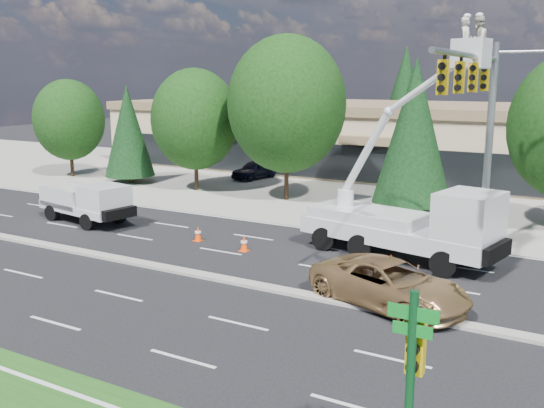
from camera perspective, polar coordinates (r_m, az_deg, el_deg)
The scene contains 22 objects.
ground at distance 24.52m, azimuth -9.10°, elevation -6.26°, with size 140.00×140.00×0.00m, color black.
concrete_apron at distance 41.56m, azimuth 8.27°, elevation 1.21°, with size 140.00×22.00×0.01m, color gray.
road_median at distance 24.51m, azimuth -9.10°, elevation -6.13°, with size 120.00×0.55×0.12m, color gray.
strip_mall at distance 50.53m, azimuth 12.51°, elevation 6.16°, with size 50.40×15.40×5.50m.
tree_front_a at distance 49.54m, azimuth -18.57°, elevation 7.52°, with size 5.39×5.39×7.48m.
tree_front_b at distance 45.32m, azimuth -13.38°, elevation 6.75°, with size 3.61×3.61×7.11m.
tree_front_c at distance 41.41m, azimuth -7.27°, elevation 7.91°, with size 5.92×5.92×8.22m.
tree_front_d at distance 37.60m, azimuth 1.40°, elevation 9.37°, with size 7.33×7.33×10.18m.
tree_front_e at distance 34.65m, azimuth 13.23°, elevation 6.71°, with size 4.41×4.41×8.69m.
tree_back_a at distance 68.53m, azimuth 0.95°, elevation 9.01°, with size 4.01×4.01×7.90m.
tree_back_b at distance 63.01m, azimuth 12.38°, elevation 9.88°, with size 5.44×5.44×10.72m.
signal_mast at distance 25.66m, azimuth 19.16°, elevation 7.84°, with size 2.76×10.16×9.00m.
street_sign_pole at distance 11.31m, azimuth 13.05°, elevation -15.26°, with size 0.90×0.44×4.00m.
utility_pickup at distance 33.30m, azimuth -16.80°, elevation -0.24°, with size 5.92×3.04×2.16m.
bucket_truck at distance 25.69m, azimuth 13.38°, elevation -0.71°, with size 8.79×4.17×9.87m.
traffic_cone_a at distance 35.51m, azimuth -20.05°, elevation -0.64°, with size 0.40×0.40×0.70m.
traffic_cone_b at distance 28.75m, azimuth -6.98°, elevation -2.80°, with size 0.40×0.40×0.70m.
traffic_cone_c at distance 26.91m, azimuth -2.65°, elevation -3.74°, with size 0.40×0.40×0.70m.
traffic_cone_d at distance 24.59m, azimuth 11.11°, elevation -5.46°, with size 0.40×0.40×0.70m.
minivan at distance 20.83m, azimuth 10.98°, elevation -7.38°, with size 2.57×5.57×1.55m, color tan.
parked_car_west at distance 46.20m, azimuth -1.59°, elevation 3.27°, with size 1.66×4.13×1.41m, color black.
parked_car_east at distance 39.02m, azimuth 12.22°, elevation 1.42°, with size 1.49×4.27×1.41m, color black.
Camera 1 is at (14.67, -18.15, 7.53)m, focal length 40.00 mm.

